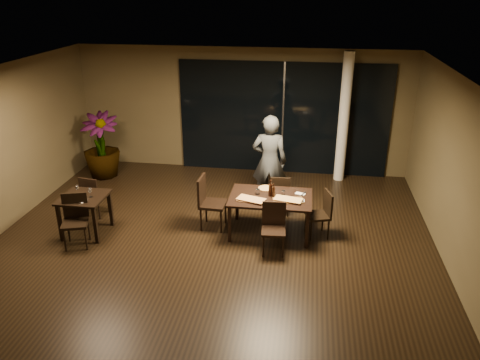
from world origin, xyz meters
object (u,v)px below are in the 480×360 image
(bottle_a, at_px, (270,188))
(bottle_b, at_px, (274,191))
(main_table, at_px, (271,200))
(bottle_c, at_px, (271,188))
(side_table, at_px, (84,203))
(chair_side_far, at_px, (93,194))
(chair_main_near, at_px, (274,225))
(chair_main_right, at_px, (322,212))
(chair_main_left, at_px, (208,200))
(chair_side_near, at_px, (75,217))
(potted_plant, at_px, (101,145))
(chair_main_far, at_px, (280,193))
(diner, at_px, (269,161))

(bottle_a, distance_m, bottle_b, 0.09)
(main_table, xyz_separation_m, bottle_b, (0.05, -0.02, 0.21))
(main_table, height_order, bottle_c, bottle_c)
(side_table, height_order, chair_side_far, chair_side_far)
(chair_main_near, height_order, chair_main_right, chair_main_near)
(chair_main_near, distance_m, chair_main_left, 1.46)
(chair_side_far, bearing_deg, bottle_c, -171.92)
(chair_side_near, distance_m, bottle_c, 3.54)
(potted_plant, bearing_deg, bottle_c, -26.60)
(chair_main_left, distance_m, bottle_b, 1.28)
(chair_main_near, bearing_deg, chair_main_right, 33.68)
(main_table, xyz_separation_m, chair_main_right, (0.95, 0.05, -0.19))
(chair_main_right, height_order, bottle_c, bottle_c)
(chair_main_far, height_order, bottle_a, bottle_a)
(chair_main_near, xyz_separation_m, bottle_c, (-0.12, 0.68, 0.40))
(diner, bearing_deg, main_table, 95.28)
(chair_main_right, relative_size, chair_side_far, 1.01)
(chair_main_far, bearing_deg, potted_plant, -20.50)
(chair_side_far, height_order, bottle_b, bottle_b)
(chair_main_left, height_order, diner, diner)
(chair_side_near, distance_m, diner, 3.89)
(bottle_b, distance_m, bottle_c, 0.12)
(main_table, xyz_separation_m, chair_main_near, (0.11, -0.60, -0.18))
(chair_main_right, relative_size, bottle_b, 3.27)
(bottle_a, height_order, bottle_b, bottle_a)
(chair_main_left, xyz_separation_m, chair_side_far, (-2.36, 0.08, -0.09))
(main_table, xyz_separation_m, chair_main_far, (0.13, 0.78, -0.20))
(bottle_c, bearing_deg, diner, 96.75)
(side_table, bearing_deg, chair_main_left, 14.40)
(bottle_c, bearing_deg, bottle_b, -59.75)
(main_table, bearing_deg, chair_main_right, 2.75)
(chair_main_near, bearing_deg, main_table, 96.51)
(bottle_c, bearing_deg, chair_main_left, -179.33)
(side_table, distance_m, bottle_b, 3.49)
(main_table, height_order, bottle_b, bottle_b)
(side_table, height_order, diner, diner)
(chair_side_near, bearing_deg, chair_main_right, -4.82)
(chair_main_left, bearing_deg, diner, -40.07)
(chair_main_right, xyz_separation_m, chair_side_near, (-4.34, -0.94, 0.04))
(chair_main_near, height_order, diner, diner)
(chair_side_far, distance_m, bottle_c, 3.57)
(bottle_a, bearing_deg, bottle_c, 85.51)
(side_table, relative_size, bottle_c, 2.77)
(side_table, xyz_separation_m, chair_main_near, (3.51, -0.10, -0.13))
(side_table, distance_m, chair_main_right, 4.38)
(diner, bearing_deg, chair_side_near, 31.51)
(chair_main_left, distance_m, chair_side_near, 2.40)
(chair_main_near, height_order, bottle_a, bottle_a)
(chair_side_far, relative_size, chair_side_near, 0.91)
(chair_main_near, relative_size, chair_side_near, 0.94)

